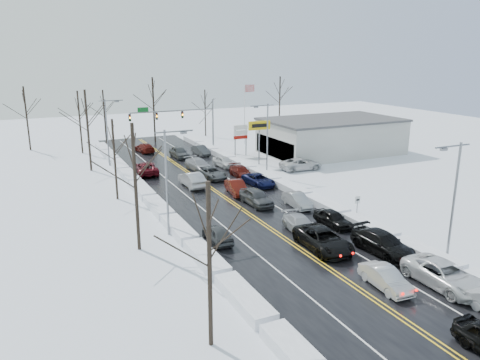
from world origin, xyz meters
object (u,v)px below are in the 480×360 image
traffic_signal_mast (182,117)px  tires_plus_sign (259,128)px  oncoming_car_0 (192,186)px  flagpole (246,109)px  dealership_building (331,136)px

traffic_signal_mast → tires_plus_sign: traffic_signal_mast is taller
tires_plus_sign → oncoming_car_0: bearing=-151.0°
flagpole → oncoming_car_0: (-16.88, -20.78, -5.93)m
dealership_building → oncoming_car_0: 27.27m
flagpole → dealership_building: 15.24m
traffic_signal_mast → flagpole: bearing=9.7°
tires_plus_sign → dealership_building: size_ratio=0.29×
tires_plus_sign → flagpole: bearing=71.6°
traffic_signal_mast → oncoming_car_0: (-5.16, -18.77, -5.48)m
flagpole → dealership_building: bearing=-53.7°
flagpole → dealership_building: size_ratio=0.49×
flagpole → oncoming_car_0: flagpole is taller
dealership_building → oncoming_car_0: dealership_building is taller
tires_plus_sign → oncoming_car_0: size_ratio=1.16×
tires_plus_sign → oncoming_car_0: (-12.21, -6.77, -4.99)m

